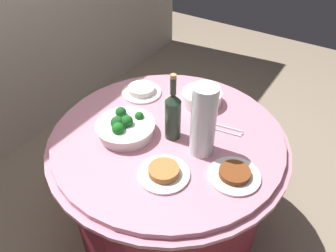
% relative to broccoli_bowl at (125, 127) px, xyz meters
% --- Properties ---
extents(ground_plane, '(6.00, 6.00, 0.00)m').
position_rel_broccoli_bowl_xyz_m(ground_plane, '(0.11, -0.17, -0.78)').
color(ground_plane, gray).
extents(buffet_table, '(1.16, 1.16, 0.74)m').
position_rel_broccoli_bowl_xyz_m(buffet_table, '(0.11, -0.17, -0.41)').
color(buffet_table, maroon).
rests_on(buffet_table, ground_plane).
extents(broccoli_bowl, '(0.28, 0.28, 0.11)m').
position_rel_broccoli_bowl_xyz_m(broccoli_bowl, '(0.00, 0.00, 0.00)').
color(broccoli_bowl, white).
rests_on(broccoli_bowl, buffet_table).
extents(plate_stack, '(0.21, 0.21, 0.07)m').
position_rel_broccoli_bowl_xyz_m(plate_stack, '(0.42, -0.18, -0.01)').
color(plate_stack, white).
rests_on(plate_stack, buffet_table).
extents(wine_bottle, '(0.07, 0.07, 0.34)m').
position_rel_broccoli_bowl_xyz_m(wine_bottle, '(0.11, -0.20, 0.09)').
color(wine_bottle, '#213424').
rests_on(wine_bottle, buffet_table).
extents(decorative_fruit_vase, '(0.11, 0.11, 0.34)m').
position_rel_broccoli_bowl_xyz_m(decorative_fruit_vase, '(0.09, -0.36, 0.11)').
color(decorative_fruit_vase, silver).
rests_on(decorative_fruit_vase, buffet_table).
extents(serving_tongs, '(0.07, 0.17, 0.01)m').
position_rel_broccoli_bowl_xyz_m(serving_tongs, '(0.28, -0.40, -0.04)').
color(serving_tongs, silver).
rests_on(serving_tongs, buffet_table).
extents(food_plate_peanuts, '(0.22, 0.22, 0.04)m').
position_rel_broccoli_bowl_xyz_m(food_plate_peanuts, '(-0.12, -0.30, -0.03)').
color(food_plate_peanuts, white).
rests_on(food_plate_peanuts, buffet_table).
extents(food_plate_stir_fry, '(0.22, 0.22, 0.04)m').
position_rel_broccoli_bowl_xyz_m(food_plate_stir_fry, '(0.03, -0.55, -0.03)').
color(food_plate_stir_fry, white).
rests_on(food_plate_stir_fry, buffet_table).
extents(food_plate_rice, '(0.22, 0.22, 0.04)m').
position_rel_broccoli_bowl_xyz_m(food_plate_rice, '(0.32, 0.14, -0.03)').
color(food_plate_rice, white).
rests_on(food_plate_rice, buffet_table).
extents(label_placard_front, '(0.05, 0.04, 0.05)m').
position_rel_broccoli_bowl_xyz_m(label_placard_front, '(0.25, -0.30, -0.01)').
color(label_placard_front, white).
rests_on(label_placard_front, buffet_table).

